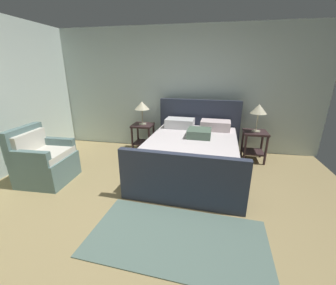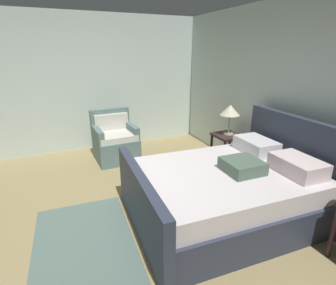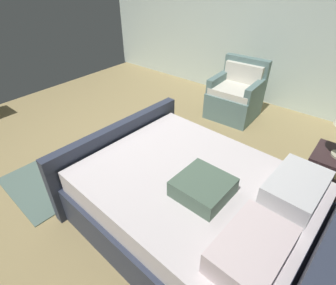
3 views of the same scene
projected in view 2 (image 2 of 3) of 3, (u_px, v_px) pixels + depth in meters
The scene contains 8 objects.
ground_plane at pixel (93, 234), 2.91m from camera, with size 5.59×5.44×0.02m, color #9B8658.
wall_back at pixel (294, 99), 3.54m from camera, with size 5.71×0.12×2.59m, color silver.
wall_side_left at pixel (63, 85), 4.94m from camera, with size 0.12×5.56×2.59m, color silver.
bed at pixel (228, 190), 3.11m from camera, with size 1.79×2.22×1.15m.
nightstand_left at pixel (227, 146), 4.41m from camera, with size 0.44×0.44×0.60m.
table_lamp_left at pixel (230, 111), 4.22m from camera, with size 0.32×0.32×0.50m.
armchair at pixel (115, 141), 4.80m from camera, with size 0.76×0.75×0.90m.
area_rug at pixel (85, 255), 2.59m from camera, with size 1.92×1.00×0.01m, color slate.
Camera 2 is at (2.55, -0.21, 1.92)m, focal length 28.02 mm.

